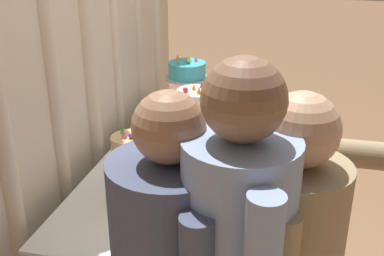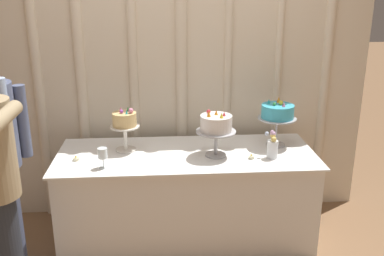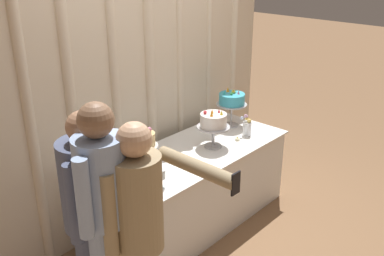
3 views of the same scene
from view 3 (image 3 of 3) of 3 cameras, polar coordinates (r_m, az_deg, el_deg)
The scene contains 13 objects.
ground_plane at distance 4.24m, azimuth 0.95°, elevation -12.56°, with size 24.00×24.00×0.00m, color #846042.
draped_curtain at distance 4.02m, azimuth -5.77°, elevation 6.95°, with size 3.18×0.15×2.64m.
cake_table at distance 4.10m, azimuth -0.08°, elevation -7.79°, with size 1.99×0.79×0.74m.
cake_display_leftmost at distance 3.59m, azimuth -6.20°, elevation -1.81°, with size 0.23×0.23×0.35m.
cake_display_center at distance 3.94m, azimuth 2.78°, elevation 0.79°, with size 0.30×0.30×0.36m.
cake_display_rightmost at distance 4.41m, azimuth 5.15°, elevation 3.57°, with size 0.31×0.31×0.39m.
wine_glass at distance 3.34m, azimuth -4.01°, elevation -6.04°, with size 0.07×0.07×0.15m.
flower_vase at distance 4.26m, azimuth 7.08°, elevation 0.21°, with size 0.09×0.09×0.21m.
tealight_far_left at distance 3.36m, azimuth -8.46°, elevation -7.92°, with size 0.05×0.05×0.04m.
tealight_near_left at distance 4.17m, azimuth 5.85°, elevation -1.45°, with size 0.04×0.04×0.04m.
guest_man_pink_jacket at distance 2.89m, azimuth -12.81°, elevation -11.29°, with size 0.47×0.47×1.58m.
guest_man_dark_suit at distance 2.70m, azimuth -11.17°, elevation -11.76°, with size 0.43×0.39×1.68m.
guest_girl_blue_dress at distance 2.71m, azimuth -6.70°, elevation -12.97°, with size 0.46×0.72×1.56m.
Camera 3 is at (-2.62, -2.27, 2.45)m, focal length 41.41 mm.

